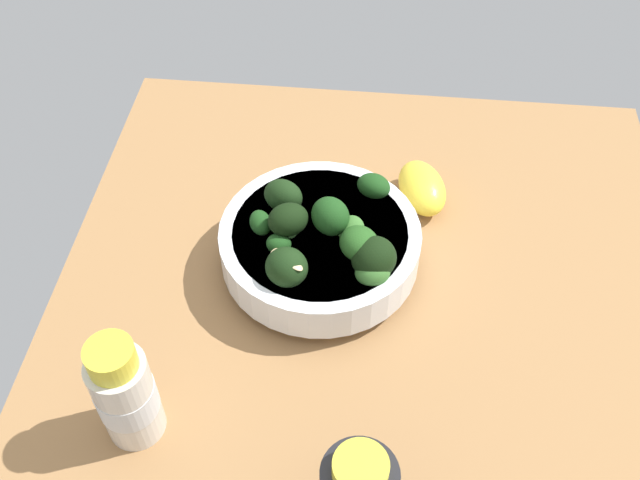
# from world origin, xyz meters

# --- Properties ---
(ground_plane) EXTENTS (0.65, 0.65, 0.03)m
(ground_plane) POSITION_xyz_m (0.00, 0.00, -0.02)
(ground_plane) COLOR #996D42
(bowl_of_broccoli) EXTENTS (0.20, 0.20, 0.10)m
(bowl_of_broccoli) POSITION_xyz_m (0.05, -0.02, 0.04)
(bowl_of_broccoli) COLOR white
(bowl_of_broccoli) RESTS_ON ground_plane
(lemon_wedge) EXTENTS (0.07, 0.09, 0.04)m
(lemon_wedge) POSITION_xyz_m (-0.05, -0.13, 0.02)
(lemon_wedge) COLOR yellow
(lemon_wedge) RESTS_ON ground_plane
(bottle_short) EXTENTS (0.05, 0.05, 0.12)m
(bottle_short) POSITION_xyz_m (0.20, 0.18, 0.06)
(bottle_short) COLOR beige
(bottle_short) RESTS_ON ground_plane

